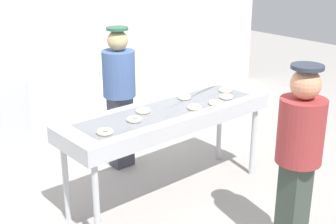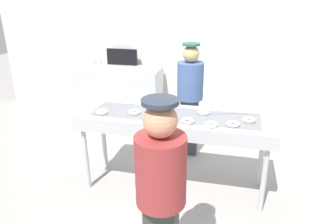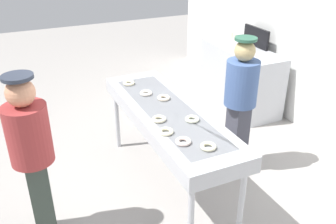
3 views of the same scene
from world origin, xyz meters
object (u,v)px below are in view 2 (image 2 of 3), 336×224
object	(u,v)px
sugar_donut_3	(102,112)
sugar_donut_7	(233,124)
sugar_donut_1	(204,112)
paper_cup_1	(93,61)
paper_cup_0	(99,62)
customer_waiting	(161,188)
fryer_conveyor	(175,122)
menu_display	(122,57)
sugar_donut_6	(188,121)
worker_baker	(190,93)
sugar_donut_0	(249,120)
prep_counter	(119,93)
sugar_donut_5	(134,112)
sugar_donut_2	(211,125)
sugar_donut_4	(154,110)

from	to	relation	value
sugar_donut_3	sugar_donut_7	distance (m)	1.47
sugar_donut_1	paper_cup_1	size ratio (longest dim) A/B	1.27
sugar_donut_7	paper_cup_0	size ratio (longest dim) A/B	1.27
customer_waiting	paper_cup_0	world-z (taller)	customer_waiting
customer_waiting	paper_cup_1	world-z (taller)	customer_waiting
sugar_donut_1	fryer_conveyor	bearing A→B (deg)	-160.54
paper_cup_0	menu_display	world-z (taller)	menu_display
sugar_donut_7	sugar_donut_3	bearing A→B (deg)	179.29
sugar_donut_1	sugar_donut_3	distance (m)	1.16
sugar_donut_6	customer_waiting	distance (m)	1.19
customer_waiting	fryer_conveyor	bearing A→B (deg)	87.39
fryer_conveyor	worker_baker	size ratio (longest dim) A/B	1.38
sugar_donut_6	menu_display	xyz separation A→B (m)	(-1.62, 2.36, 0.14)
worker_baker	menu_display	size ratio (longest dim) A/B	2.79
sugar_donut_0	prep_counter	xyz separation A→B (m)	(-2.26, 1.94, -0.49)
paper_cup_1	sugar_donut_1	bearing A→B (deg)	-40.82
sugar_donut_5	menu_display	distance (m)	2.45
sugar_donut_0	sugar_donut_1	xyz separation A→B (m)	(-0.50, 0.11, 0.00)
sugar_donut_2	paper_cup_1	xyz separation A→B (m)	(-2.42, 2.33, 0.05)
sugar_donut_0	sugar_donut_3	xyz separation A→B (m)	(-1.63, -0.13, 0.00)
paper_cup_0	menu_display	distance (m)	0.43
prep_counter	sugar_donut_7	bearing A→B (deg)	-44.97
sugar_donut_7	worker_baker	size ratio (longest dim) A/B	0.09
prep_counter	paper_cup_1	xyz separation A→B (m)	(-0.55, 0.17, 0.53)
paper_cup_0	menu_display	bearing A→B (deg)	13.54
paper_cup_1	menu_display	distance (m)	0.56
sugar_donut_3	sugar_donut_4	size ratio (longest dim) A/B	1.00
sugar_donut_4	sugar_donut_6	distance (m)	0.50
worker_baker	paper_cup_1	distance (m)	2.38
sugar_donut_7	sugar_donut_0	bearing A→B (deg)	43.08
fryer_conveyor	sugar_donut_6	xyz separation A→B (m)	(0.18, -0.18, 0.10)
sugar_donut_0	sugar_donut_4	bearing A→B (deg)	176.30
paper_cup_0	prep_counter	bearing A→B (deg)	-19.10
sugar_donut_2	paper_cup_1	distance (m)	3.36
sugar_donut_5	prep_counter	xyz separation A→B (m)	(-0.99, 2.00, -0.49)
sugar_donut_3	menu_display	size ratio (longest dim) A/B	0.24
sugar_donut_2	sugar_donut_7	xyz separation A→B (m)	(0.22, 0.06, 0.00)
paper_cup_0	sugar_donut_0	bearing A→B (deg)	-37.95
sugar_donut_2	sugar_donut_7	world-z (taller)	same
sugar_donut_0	sugar_donut_1	distance (m)	0.51
fryer_conveyor	menu_display	bearing A→B (deg)	123.53
sugar_donut_6	paper_cup_0	distance (m)	3.04
paper_cup_1	worker_baker	bearing A→B (deg)	-31.32
sugar_donut_7	worker_baker	distance (m)	1.20
sugar_donut_6	worker_baker	distance (m)	1.06
prep_counter	sugar_donut_2	bearing A→B (deg)	-49.01
fryer_conveyor	paper_cup_0	world-z (taller)	paper_cup_0
fryer_conveyor	worker_baker	xyz separation A→B (m)	(0.04, 0.87, 0.07)
sugar_donut_5	menu_display	bearing A→B (deg)	113.83
menu_display	sugar_donut_3	bearing A→B (deg)	-74.89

